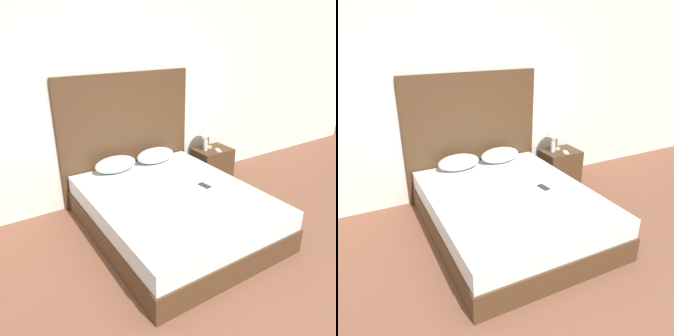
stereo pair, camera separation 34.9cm
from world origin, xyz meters
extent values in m
plane|color=brown|center=(0.00, 0.00, 0.00)|extent=(16.00, 16.00, 0.00)
cube|color=white|center=(0.00, 2.60, 1.35)|extent=(10.00, 0.06, 2.70)
cube|color=#4C331E|center=(0.14, 1.45, 0.13)|extent=(1.69, 2.08, 0.26)
cube|color=silver|center=(0.14, 1.45, 0.36)|extent=(1.65, 2.04, 0.20)
cube|color=#4C331E|center=(0.14, 2.52, 0.80)|extent=(1.77, 0.05, 1.60)
ellipsoid|color=silver|center=(-0.15, 2.30, 0.56)|extent=(0.52, 0.29, 0.20)
ellipsoid|color=silver|center=(0.42, 2.30, 0.56)|extent=(0.52, 0.29, 0.20)
cube|color=#232328|center=(0.52, 1.40, 0.46)|extent=(0.09, 0.16, 0.01)
cube|color=#4C331E|center=(1.36, 2.26, 0.24)|extent=(0.52, 0.40, 0.48)
cylinder|color=tan|center=(1.33, 2.34, 0.49)|extent=(0.13, 0.13, 0.02)
cylinder|color=tan|center=(1.33, 2.34, 0.60)|extent=(0.02, 0.02, 0.20)
cone|color=silver|center=(1.33, 2.34, 0.77)|extent=(0.31, 0.31, 0.16)
cube|color=#B7B7BC|center=(1.38, 2.16, 0.48)|extent=(0.12, 0.17, 0.01)
cylinder|color=silver|center=(1.23, 2.27, 0.56)|extent=(0.06, 0.06, 0.16)
camera|label=1|loc=(-1.61, -1.15, 2.08)|focal=35.00mm
camera|label=2|loc=(-1.31, -1.32, 2.08)|focal=35.00mm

